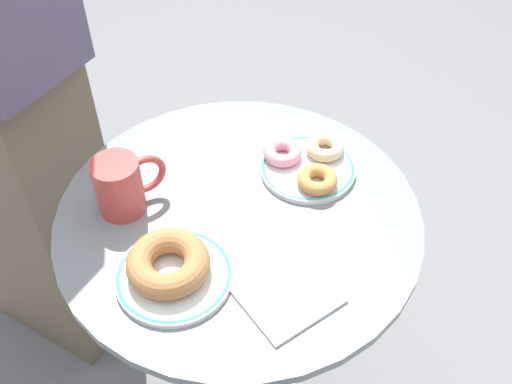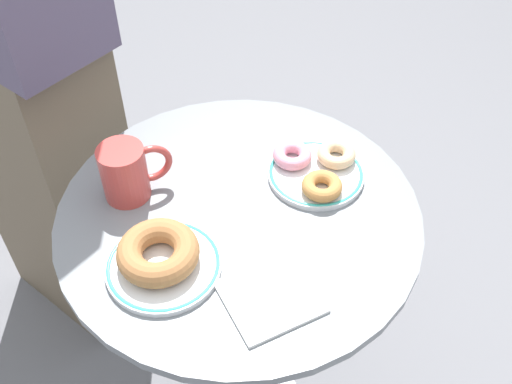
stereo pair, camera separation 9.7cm
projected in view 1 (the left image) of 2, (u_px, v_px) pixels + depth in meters
The scene contains 9 objects.
cafe_table at pixel (241, 284), 1.15m from camera, with size 0.61×0.61×0.73m.
plate_left at pixel (174, 276), 0.90m from camera, with size 0.18×0.18×0.01m.
plate_right at pixel (307, 168), 1.07m from camera, with size 0.17×0.17×0.01m.
donut_cinnamon at pixel (168, 263), 0.89m from camera, with size 0.13×0.13×0.04m, color #A36B3D.
donut_glazed at pixel (325, 147), 1.08m from camera, with size 0.07×0.07×0.02m, color #E0B789.
donut_pink_frosted at pixel (282, 152), 1.07m from camera, with size 0.07×0.07×0.02m, color pink.
donut_old_fashioned at pixel (317, 179), 1.02m from camera, with size 0.07×0.07×0.02m, color #BC7F42.
paper_napkin at pixel (287, 294), 0.88m from camera, with size 0.13×0.12×0.01m, color white.
coffee_mug at pixel (121, 185), 0.97m from camera, with size 0.12×0.08×0.10m.
Camera 1 is at (-0.41, -0.53, 1.47)m, focal length 41.96 mm.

